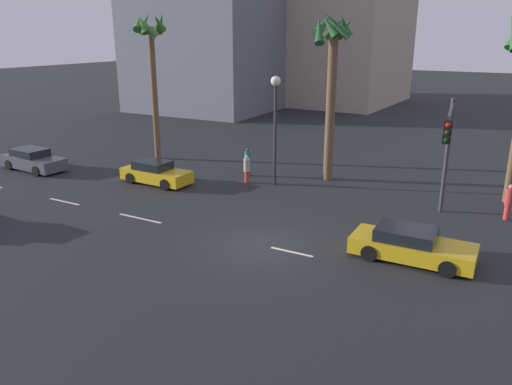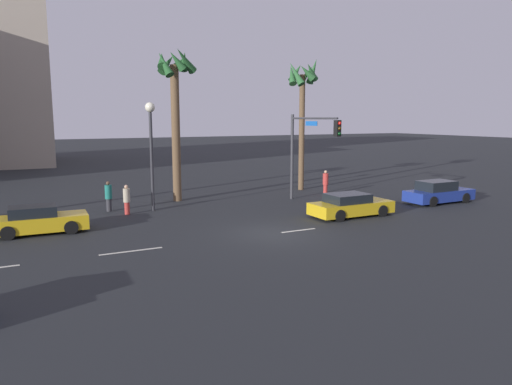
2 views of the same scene
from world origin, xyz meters
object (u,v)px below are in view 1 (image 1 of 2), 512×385
Objects in this scene: traffic_signal at (448,143)px; pedestrian_2 at (509,202)px; palm_tree_1 at (152,49)px; car_3 at (156,173)px; pedestrian_0 at (247,168)px; car_1 at (411,245)px; palm_tree_0 at (332,63)px; streetlamp at (275,110)px; pedestrian_1 at (248,161)px; car_4 at (33,160)px; building_0 at (217,40)px.

pedestrian_2 is at bearing 34.78° from traffic_signal.
traffic_signal is at bearing -10.20° from palm_tree_1.
palm_tree_1 is (-3.86, 4.89, 6.88)m from car_3.
pedestrian_0 is 0.17× the size of palm_tree_1.
traffic_signal is at bearing 4.86° from car_3.
palm_tree_1 is at bearing 156.81° from car_1.
palm_tree_0 is at bearing 33.44° from car_3.
palm_tree_1 reaches higher than pedestrian_2.
pedestrian_0 is 0.17× the size of palm_tree_0.
streetlamp is 0.64× the size of palm_tree_0.
car_4 is at bearing -156.86° from pedestrian_1.
streetlamp is at bearing -179.28° from pedestrian_2.
palm_tree_1 reaches higher than palm_tree_0.
pedestrian_0 is 0.96× the size of pedestrian_2.
pedestrian_0 is at bearing 16.79° from car_4.
building_0 is at bearing 113.44° from palm_tree_1.
palm_tree_1 reaches higher than pedestrian_0.
car_3 is (-15.55, 3.43, 0.02)m from car_1.
pedestrian_1 is (3.94, 4.06, 0.30)m from car_3.
streetlamp reaches higher than pedestrian_2.
palm_tree_1 is (-22.45, 1.61, 6.59)m from pedestrian_2.
car_4 is at bearing -170.79° from car_3.
streetlamp is 3.59× the size of pedestrian_2.
car_3 is 0.44× the size of palm_tree_0.
building_0 reaches higher than car_4.
pedestrian_0 is at bearing -177.48° from pedestrian_2.
car_4 reaches higher than car_1.
streetlamp reaches higher than car_1.
traffic_signal is 4.45m from pedestrian_2.
pedestrian_1 is (-2.35, 0.94, -3.45)m from streetlamp.
palm_tree_1 reaches higher than car_1.
traffic_signal is 0.57× the size of palm_tree_1.
pedestrian_2 reaches higher than car_4.
car_4 is at bearing -170.27° from pedestrian_2.
car_3 is 7.96m from streetlamp.
pedestrian_0 reaches higher than car_3.
pedestrian_2 is (13.91, 0.61, 0.03)m from pedestrian_0.
car_1 is 12.46m from pedestrian_0.
pedestrian_2 is (2.77, 1.93, -2.90)m from traffic_signal.
palm_tree_1 is (-12.43, -0.77, 0.64)m from palm_tree_0.
car_4 is at bearing -157.90° from palm_tree_0.
streetlamp is 3.56× the size of pedestrian_1.
traffic_signal is at bearing 86.79° from car_1.
traffic_signal is 0.90× the size of streetlamp.
car_1 is at bearing -4.62° from car_4.
streetlamp reaches higher than car_3.
building_0 reaches higher than traffic_signal.
car_1 is 0.26× the size of building_0.
car_3 is 9.28m from palm_tree_1.
car_1 is 1.09× the size of car_3.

